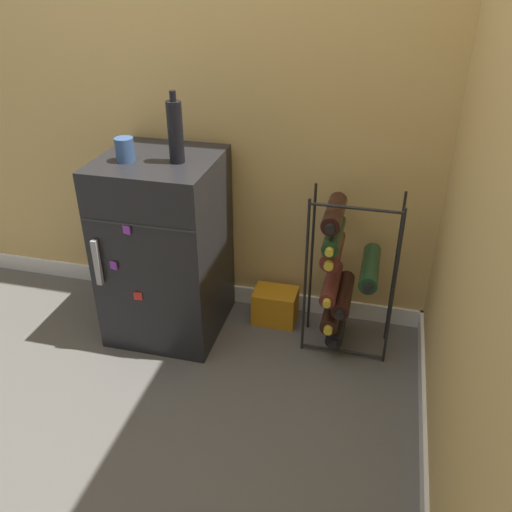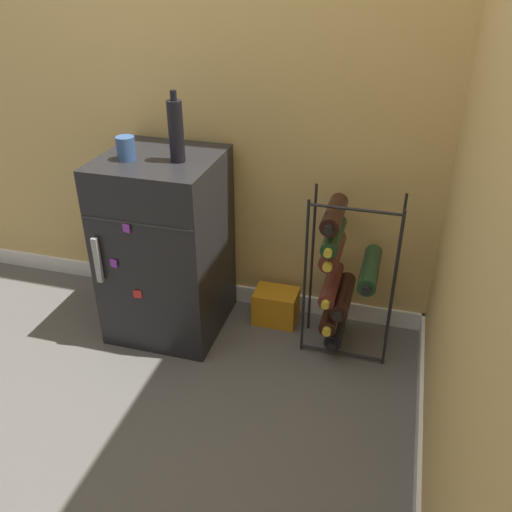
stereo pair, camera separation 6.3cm
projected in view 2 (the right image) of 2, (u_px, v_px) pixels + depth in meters
name	position (u px, v px, depth m)	size (l,w,h in m)	color
ground_plane	(175.00, 372.00, 2.34)	(14.00, 14.00, 0.00)	#56544F
wall_back	(214.00, 46.00, 2.25)	(7.04, 0.07, 2.50)	tan
mini_fridge	(167.00, 246.00, 2.44)	(0.49, 0.52, 0.84)	black
wine_rack	(340.00, 275.00, 2.32)	(0.38, 0.33, 0.74)	black
soda_box	(276.00, 306.00, 2.62)	(0.21, 0.15, 0.17)	orange
fridge_top_cup	(126.00, 148.00, 2.18)	(0.08, 0.08, 0.10)	#335184
fridge_top_bottle	(176.00, 131.00, 2.13)	(0.06, 0.06, 0.28)	black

